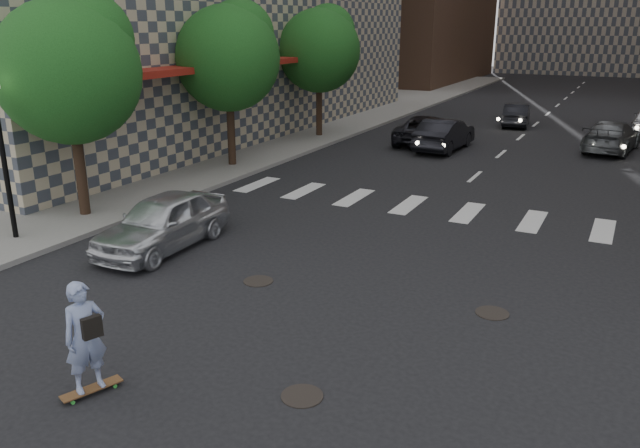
# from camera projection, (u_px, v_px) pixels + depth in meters

# --- Properties ---
(ground) EXTENTS (160.00, 160.00, 0.00)m
(ground) POSITION_uv_depth(u_px,v_px,m) (309.00, 319.00, 12.83)
(ground) COLOR black
(ground) RESTS_ON ground
(sidewalk_left) EXTENTS (13.00, 80.00, 0.15)m
(sidewalk_left) POSITION_uv_depth(u_px,v_px,m) (250.00, 127.00, 36.02)
(sidewalk_left) COLOR gray
(sidewalk_left) RESTS_ON ground
(lamppost) EXTENTS (0.36, 0.36, 4.28)m
(lamppost) POSITION_uv_depth(u_px,v_px,m) (0.00, 137.00, 16.46)
(lamppost) COLOR black
(lamppost) RESTS_ON sidewalk_left
(tree_a) EXTENTS (4.20, 4.20, 6.60)m
(tree_a) POSITION_uv_depth(u_px,v_px,m) (72.00, 65.00, 18.14)
(tree_a) COLOR #382619
(tree_a) RESTS_ON sidewalk_left
(tree_b) EXTENTS (4.20, 4.20, 6.60)m
(tree_b) POSITION_uv_depth(u_px,v_px,m) (231.00, 53.00, 24.92)
(tree_b) COLOR #382619
(tree_b) RESTS_ON sidewalk_left
(tree_c) EXTENTS (4.20, 4.20, 6.60)m
(tree_c) POSITION_uv_depth(u_px,v_px,m) (321.00, 47.00, 31.70)
(tree_c) COLOR #382619
(tree_c) RESTS_ON sidewalk_left
(manhole_a) EXTENTS (0.70, 0.70, 0.02)m
(manhole_a) POSITION_uv_depth(u_px,v_px,m) (302.00, 396.00, 10.19)
(manhole_a) COLOR black
(manhole_a) RESTS_ON ground
(manhole_b) EXTENTS (0.70, 0.70, 0.02)m
(manhole_b) POSITION_uv_depth(u_px,v_px,m) (258.00, 281.00, 14.71)
(manhole_b) COLOR black
(manhole_b) RESTS_ON ground
(manhole_c) EXTENTS (0.70, 0.70, 0.02)m
(manhole_c) POSITION_uv_depth(u_px,v_px,m) (492.00, 313.00, 13.09)
(manhole_c) COLOR black
(manhole_c) RESTS_ON ground
(skateboarder) EXTENTS (0.67, 1.02, 1.98)m
(skateboarder) POSITION_uv_depth(u_px,v_px,m) (85.00, 337.00, 9.95)
(skateboarder) COLOR brown
(skateboarder) RESTS_ON ground
(silver_sedan) EXTENTS (1.87, 4.41, 1.49)m
(silver_sedan) POSITION_uv_depth(u_px,v_px,m) (163.00, 222.00, 16.68)
(silver_sedan) COLOR silver
(silver_sedan) RESTS_ON ground
(traffic_car_a) EXTENTS (1.86, 4.66, 1.51)m
(traffic_car_a) POSITION_uv_depth(u_px,v_px,m) (444.00, 134.00, 29.62)
(traffic_car_a) COLOR black
(traffic_car_a) RESTS_ON ground
(traffic_car_b) EXTENTS (2.66, 5.15, 1.43)m
(traffic_car_b) POSITION_uv_depth(u_px,v_px,m) (612.00, 136.00, 29.32)
(traffic_car_b) COLOR #4F5256
(traffic_car_b) RESTS_ON ground
(traffic_car_c) EXTENTS (2.59, 5.14, 1.39)m
(traffic_car_c) POSITION_uv_depth(u_px,v_px,m) (426.00, 130.00, 31.28)
(traffic_car_c) COLOR black
(traffic_car_c) RESTS_ON ground
(traffic_car_e) EXTENTS (1.84, 4.08, 1.30)m
(traffic_car_e) POSITION_uv_depth(u_px,v_px,m) (517.00, 115.00, 36.61)
(traffic_car_e) COLOR black
(traffic_car_e) RESTS_ON ground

